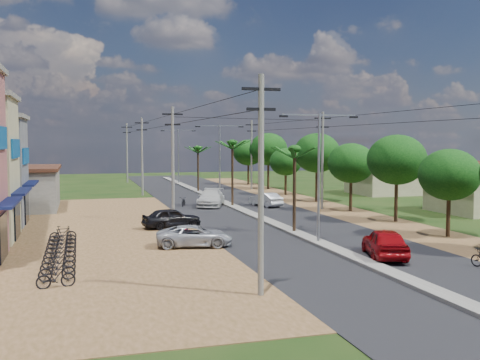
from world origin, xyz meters
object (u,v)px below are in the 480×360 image
object	(u,v)px
car_parked_dark	(172,218)
roadside_sign	(190,237)
car_white_far	(211,198)
parked_scooter_row	(60,251)
car_red_near	(385,244)
car_silver_mid	(266,200)
car_parked_silver	(195,237)

from	to	relation	value
car_parked_dark	roadside_sign	world-z (taller)	car_parked_dark
car_white_far	roadside_sign	size ratio (longest dim) A/B	5.30
car_parked_dark	roadside_sign	bearing A→B (deg)	169.39
roadside_sign	parked_scooter_row	xyz separation A→B (m)	(-7.48, -2.63, 0.05)
car_red_near	car_silver_mid	world-z (taller)	car_red_near
car_silver_mid	roadside_sign	xyz separation A→B (m)	(-10.81, -17.44, -0.21)
car_silver_mid	car_parked_silver	world-z (taller)	car_silver_mid
car_silver_mid	car_red_near	bearing A→B (deg)	71.68
car_parked_silver	parked_scooter_row	bearing A→B (deg)	112.53
car_red_near	parked_scooter_row	size ratio (longest dim) A/B	0.37
car_red_near	car_parked_dark	xyz separation A→B (m)	(-9.44, 13.54, -0.07)
parked_scooter_row	car_parked_silver	bearing A→B (deg)	13.06
car_silver_mid	car_parked_silver	size ratio (longest dim) A/B	0.88
car_silver_mid	car_white_far	world-z (taller)	car_white_far
car_red_near	car_parked_silver	xyz separation A→B (m)	(-9.27, 5.94, -0.16)
car_parked_silver	car_parked_dark	xyz separation A→B (m)	(-0.16, 7.60, 0.09)
car_red_near	parked_scooter_row	bearing A→B (deg)	4.23
car_white_far	car_parked_dark	xyz separation A→B (m)	(-5.81, -12.29, -0.09)
car_silver_mid	car_parked_dark	distance (m)	15.24
car_silver_mid	roadside_sign	distance (m)	20.52
car_parked_silver	car_parked_dark	bearing A→B (deg)	10.72
car_silver_mid	car_parked_dark	bearing A→B (deg)	29.64
car_silver_mid	car_parked_dark	world-z (taller)	car_parked_dark
car_red_near	parked_scooter_row	world-z (taller)	car_red_near
car_parked_dark	car_red_near	bearing A→B (deg)	-156.07
car_silver_mid	parked_scooter_row	bearing A→B (deg)	32.66
car_parked_silver	car_silver_mid	bearing A→B (deg)	-20.79
car_white_far	parked_scooter_row	distance (m)	25.38
car_white_far	parked_scooter_row	world-z (taller)	car_white_far
roadside_sign	car_silver_mid	bearing A→B (deg)	39.53
car_silver_mid	roadside_sign	bearing A→B (deg)	43.22
car_parked_dark	roadside_sign	size ratio (longest dim) A/B	4.04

